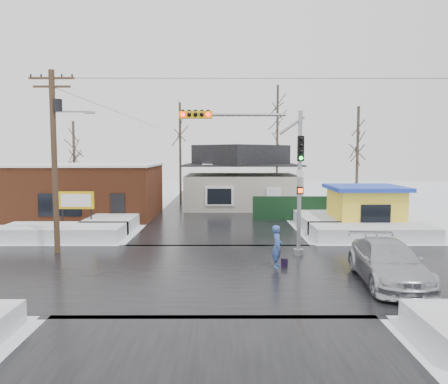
{
  "coord_description": "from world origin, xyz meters",
  "views": [
    {
      "loc": [
        0.3,
        -18.02,
        5.0
      ],
      "look_at": [
        0.35,
        4.19,
        3.0
      ],
      "focal_mm": 35.0,
      "sensor_mm": 36.0,
      "label": 1
    }
  ],
  "objects_px": {
    "utility_pole": "(55,150)",
    "marquee_sign": "(76,201)",
    "traffic_signal": "(267,162)",
    "pedestrian": "(277,247)",
    "car": "(388,263)",
    "kiosk": "(365,208)"
  },
  "relations": [
    {
      "from": "utility_pole",
      "to": "marquee_sign",
      "type": "bearing_deg",
      "value": 100.13
    },
    {
      "from": "traffic_signal",
      "to": "pedestrian",
      "type": "relative_size",
      "value": 3.78
    },
    {
      "from": "traffic_signal",
      "to": "car",
      "type": "bearing_deg",
      "value": -47.49
    },
    {
      "from": "utility_pole",
      "to": "kiosk",
      "type": "relative_size",
      "value": 1.96
    },
    {
      "from": "kiosk",
      "to": "car",
      "type": "height_order",
      "value": "kiosk"
    },
    {
      "from": "utility_pole",
      "to": "marquee_sign",
      "type": "distance_m",
      "value": 6.87
    },
    {
      "from": "marquee_sign",
      "to": "traffic_signal",
      "type": "bearing_deg",
      "value": -29.72
    },
    {
      "from": "utility_pole",
      "to": "pedestrian",
      "type": "height_order",
      "value": "utility_pole"
    },
    {
      "from": "kiosk",
      "to": "pedestrian",
      "type": "xyz_separation_m",
      "value": [
        -6.84,
        -9.37,
        -0.54
      ]
    },
    {
      "from": "utility_pole",
      "to": "kiosk",
      "type": "distance_m",
      "value": 18.95
    },
    {
      "from": "traffic_signal",
      "to": "utility_pole",
      "type": "relative_size",
      "value": 0.78
    },
    {
      "from": "kiosk",
      "to": "utility_pole",
      "type": "bearing_deg",
      "value": -159.56
    },
    {
      "from": "traffic_signal",
      "to": "utility_pole",
      "type": "bearing_deg",
      "value": 177.05
    },
    {
      "from": "pedestrian",
      "to": "marquee_sign",
      "type": "bearing_deg",
      "value": 67.1
    },
    {
      "from": "utility_pole",
      "to": "car",
      "type": "bearing_deg",
      "value": -19.38
    },
    {
      "from": "kiosk",
      "to": "car",
      "type": "distance_m",
      "value": 11.98
    },
    {
      "from": "traffic_signal",
      "to": "car",
      "type": "distance_m",
      "value": 7.27
    },
    {
      "from": "utility_pole",
      "to": "kiosk",
      "type": "height_order",
      "value": "utility_pole"
    },
    {
      "from": "marquee_sign",
      "to": "kiosk",
      "type": "distance_m",
      "value": 18.51
    },
    {
      "from": "kiosk",
      "to": "pedestrian",
      "type": "relative_size",
      "value": 2.48
    },
    {
      "from": "marquee_sign",
      "to": "kiosk",
      "type": "height_order",
      "value": "kiosk"
    },
    {
      "from": "utility_pole",
      "to": "car",
      "type": "height_order",
      "value": "utility_pole"
    }
  ]
}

